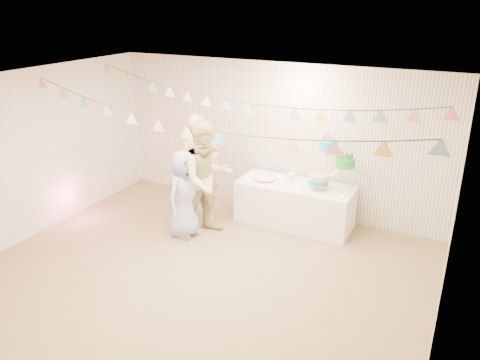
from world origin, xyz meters
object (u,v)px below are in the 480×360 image
at_px(cake_stand, 331,162).
at_px(table, 295,204).
at_px(person_adult_b, 207,180).
at_px(person_adult_a, 200,170).
at_px(person_child, 185,194).

bearing_deg(cake_stand, table, -174.81).
height_order(table, person_adult_b, person_adult_b).
relative_size(table, person_adult_a, 1.03).
distance_m(person_adult_a, person_child, 0.56).
distance_m(cake_stand, person_child, 2.35).
height_order(cake_stand, person_adult_a, person_adult_a).
bearing_deg(person_adult_a, table, -23.08).
bearing_deg(person_child, table, -41.80).
bearing_deg(person_child, person_adult_b, -45.83).
height_order(table, person_child, person_child).
bearing_deg(cake_stand, person_adult_a, -161.18).
relative_size(cake_stand, person_adult_a, 0.45).
distance_m(table, person_child, 1.85).
xyz_separation_m(table, cake_stand, (0.55, 0.05, 0.81)).
relative_size(person_adult_a, person_adult_b, 1.00).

